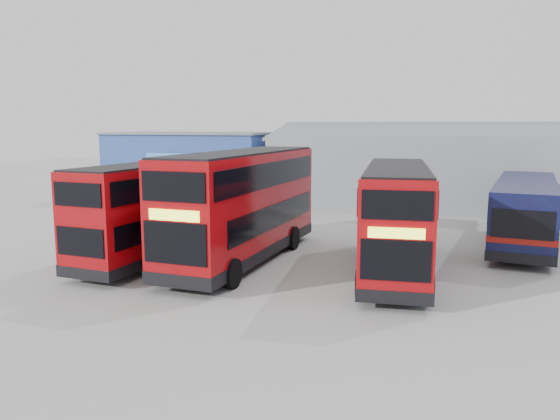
% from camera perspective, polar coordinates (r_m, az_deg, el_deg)
% --- Properties ---
extents(ground_plane, '(120.00, 120.00, 0.00)m').
position_cam_1_polar(ground_plane, '(22.09, 4.09, -5.97)').
color(ground_plane, gray).
rests_on(ground_plane, ground).
extents(office_block, '(12.30, 8.32, 5.12)m').
position_cam_1_polar(office_block, '(43.23, -8.66, 4.67)').
color(office_block, navy).
rests_on(office_block, ground).
extents(maintenance_shed, '(30.50, 12.00, 5.89)m').
position_cam_1_polar(maintenance_shed, '(41.06, 21.67, 3.97)').
color(maintenance_shed, gray).
rests_on(maintenance_shed, ground).
extents(double_decker_left, '(3.17, 9.86, 4.10)m').
position_cam_1_polar(double_decker_left, '(23.73, -12.36, -0.09)').
color(double_decker_left, '#99080D').
rests_on(double_decker_left, ground).
extents(double_decker_centre, '(3.25, 10.99, 4.59)m').
position_cam_1_polar(double_decker_centre, '(22.67, -3.86, 0.31)').
color(double_decker_centre, '#99080D').
rests_on(double_decker_centre, ground).
extents(double_decker_right, '(3.23, 9.93, 4.13)m').
position_cam_1_polar(double_decker_right, '(21.30, 12.02, -1.04)').
color(double_decker_right, '#99080D').
rests_on(double_decker_right, ground).
extents(single_decker_blue, '(4.08, 11.52, 3.06)m').
position_cam_1_polar(single_decker_blue, '(28.43, 24.19, -0.27)').
color(single_decker_blue, '#0C1336').
rests_on(single_decker_blue, ground).
extents(panel_van, '(3.73, 5.98, 2.45)m').
position_cam_1_polar(panel_van, '(38.93, -13.27, 2.30)').
color(panel_van, white).
rests_on(panel_van, ground).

